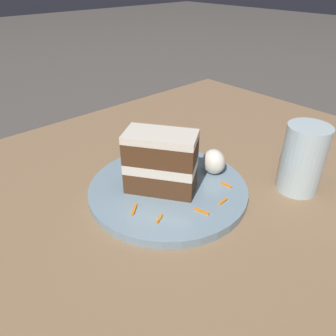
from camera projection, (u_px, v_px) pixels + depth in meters
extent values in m
plane|color=#4C4742|center=(186.00, 217.00, 0.58)|extent=(6.00, 6.00, 0.00)
cube|color=#846647|center=(187.00, 209.00, 0.57)|extent=(0.93, 1.14, 0.03)
cylinder|color=gray|center=(168.00, 189.00, 0.58)|extent=(0.28, 0.28, 0.01)
cube|color=#4C2D19|center=(161.00, 179.00, 0.56)|extent=(0.13, 0.12, 0.04)
cube|color=silver|center=(161.00, 165.00, 0.55)|extent=(0.13, 0.12, 0.02)
cube|color=#4C2D19|center=(161.00, 151.00, 0.53)|extent=(0.13, 0.12, 0.04)
cube|color=silver|center=(160.00, 137.00, 0.52)|extent=(0.13, 0.12, 0.01)
ellipsoid|color=silver|center=(214.00, 162.00, 0.60)|extent=(0.04, 0.04, 0.05)
cylinder|color=orange|center=(164.00, 157.00, 0.66)|extent=(0.05, 0.05, 0.01)
cube|color=orange|center=(178.00, 161.00, 0.65)|extent=(0.02, 0.02, 0.00)
cube|color=orange|center=(226.00, 185.00, 0.58)|extent=(0.02, 0.01, 0.00)
cube|color=orange|center=(159.00, 219.00, 0.50)|extent=(0.01, 0.02, 0.00)
cube|color=orange|center=(134.00, 210.00, 0.52)|extent=(0.02, 0.02, 0.00)
cube|color=orange|center=(202.00, 211.00, 0.51)|extent=(0.03, 0.01, 0.00)
cube|color=orange|center=(223.00, 201.00, 0.53)|extent=(0.01, 0.02, 0.00)
cylinder|color=silver|center=(303.00, 159.00, 0.56)|extent=(0.07, 0.07, 0.12)
cylinder|color=silver|center=(298.00, 178.00, 0.58)|extent=(0.06, 0.06, 0.04)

